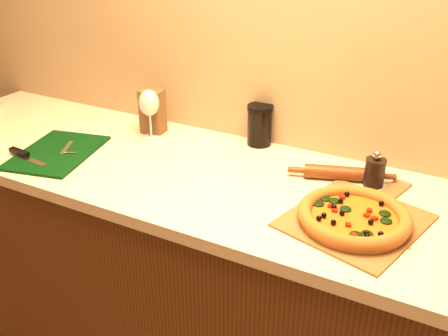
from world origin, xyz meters
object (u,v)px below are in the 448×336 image
cutting_board (56,152)px  wine_glass (149,104)px  pizza_peel (357,219)px  rolling_pin (341,173)px  pepper_grinder (375,171)px  dark_jar (260,125)px  pizza (354,217)px

cutting_board → wine_glass: (0.21, 0.28, 0.13)m
pizza_peel → rolling_pin: size_ratio=1.59×
pepper_grinder → wine_glass: size_ratio=0.63×
pizza_peel → cutting_board: 1.07m
cutting_board → dark_jar: 0.74m
pizza_peel → pepper_grinder: bearing=107.3°
rolling_pin → pizza_peel: bearing=-62.4°
pizza → wine_glass: size_ratio=1.62×
pepper_grinder → pizza: bearing=-88.8°
pepper_grinder → dark_jar: 0.47m
cutting_board → rolling_pin: rolling_pin is taller
cutting_board → pepper_grinder: (1.06, 0.30, 0.04)m
pizza → cutting_board: pizza is taller
rolling_pin → pizza: bearing=-66.5°
cutting_board → wine_glass: wine_glass is taller
rolling_pin → dark_jar: 0.38m
pizza_peel → dark_jar: dark_jar is taller
pizza → wine_glass: bearing=164.0°
pizza_peel → dark_jar: bearing=158.0°
pizza → pepper_grinder: (-0.01, 0.26, 0.02)m
pizza_peel → rolling_pin: (-0.11, 0.21, 0.02)m
pizza → cutting_board: (-1.06, -0.04, -0.02)m
pizza_peel → pizza: 0.04m
pepper_grinder → rolling_pin: (-0.10, -0.01, -0.03)m
pizza → dark_jar: (-0.46, 0.38, 0.05)m
pizza → cutting_board: bearing=-177.8°
cutting_board → pepper_grinder: bearing=2.7°
cutting_board → rolling_pin: (0.96, 0.29, 0.02)m
pizza_peel → cutting_board: bearing=-161.0°
pizza → rolling_pin: pizza is taller
cutting_board → dark_jar: (0.61, 0.42, 0.07)m
pepper_grinder → pizza_peel: bearing=-87.6°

